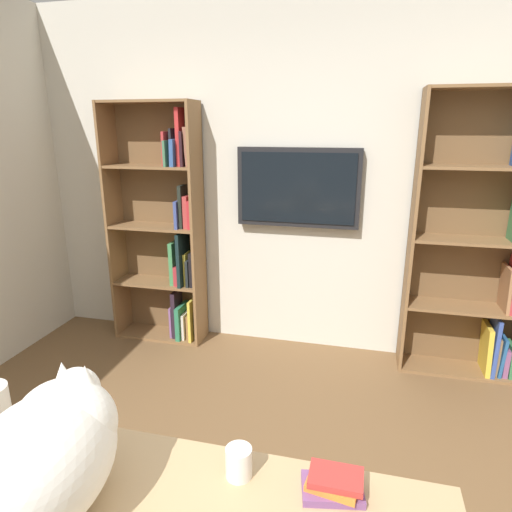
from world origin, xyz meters
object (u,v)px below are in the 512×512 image
Objects in this scene: wall_mounted_tv at (298,188)px; cat at (49,451)px; coffee_mug at (239,462)px; bookshelf_left at (493,245)px; desk_book_stack at (333,484)px; bookshelf_right at (167,233)px.

wall_mounted_tv is 1.53× the size of cat.
wall_mounted_tv is at bearing -85.49° from coffee_mug.
bookshelf_left is 1.42m from wall_mounted_tv.
cat reaches higher than coffee_mug.
cat reaches higher than desk_book_stack.
cat is (1.66, 2.42, -0.04)m from bookshelf_left.
wall_mounted_tv is 2.34m from coffee_mug.
bookshelf_left is at bearing -118.63° from coffee_mug.
desk_book_stack is at bearing 124.80° from bookshelf_right.
bookshelf_left reaches higher than desk_book_stack.
coffee_mug is at bearing -153.87° from cat.
bookshelf_right is at bearing 4.43° from wall_mounted_tv.
desk_book_stack is at bearing -179.36° from coffee_mug.
desk_book_stack is (0.92, 2.19, -0.19)m from bookshelf_left.
wall_mounted_tv is at bearing -96.36° from cat.
bookshelf_left is 2.93m from cat.
wall_mounted_tv is 9.74× the size of coffee_mug.
wall_mounted_tv reaches higher than desk_book_stack.
bookshelf_left is 20.96× the size of coffee_mug.
wall_mounted_tv is (1.38, -0.08, 0.34)m from bookshelf_left.
desk_book_stack is at bearing 67.27° from bookshelf_left.
desk_book_stack is (-0.46, 2.28, -0.53)m from wall_mounted_tv.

